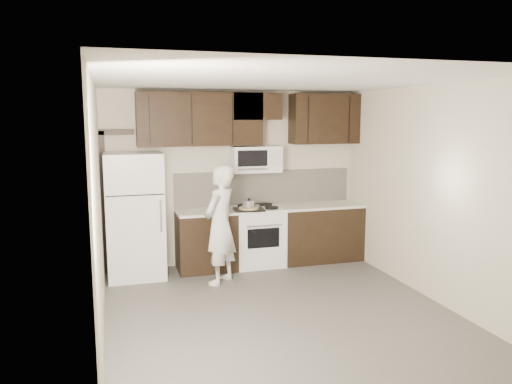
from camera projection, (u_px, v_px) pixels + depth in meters
name	position (u px, v px, depth m)	size (l,w,h in m)	color
floor	(280.00, 313.00, 5.90)	(4.50, 4.50, 0.00)	#595653
back_wall	(234.00, 178.00, 7.83)	(4.00, 4.00, 0.00)	beige
ceiling	(282.00, 80.00, 5.49)	(4.50, 4.50, 0.00)	white
counter_run	(276.00, 235.00, 7.84)	(2.95, 0.64, 0.91)	black
stove	(258.00, 236.00, 7.76)	(0.76, 0.66, 0.94)	white
backsplash	(264.00, 187.00, 7.99)	(2.90, 0.02, 0.54)	beige
upper_cabinets	(249.00, 118.00, 7.58)	(3.48, 0.35, 0.78)	black
microwave	(255.00, 159.00, 7.69)	(0.76, 0.42, 0.40)	white
refrigerator	(135.00, 216.00, 7.12)	(0.80, 0.76, 1.80)	white
door_trim	(107.00, 189.00, 7.27)	(0.50, 0.08, 2.12)	black
saucepan	(249.00, 205.00, 7.48)	(0.32, 0.19, 0.18)	silver
baking_tray	(249.00, 209.00, 7.47)	(0.44, 0.33, 0.02)	black
pizza	(249.00, 208.00, 7.47)	(0.30, 0.30, 0.02)	beige
person	(220.00, 225.00, 6.86)	(0.60, 0.40, 1.66)	silver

